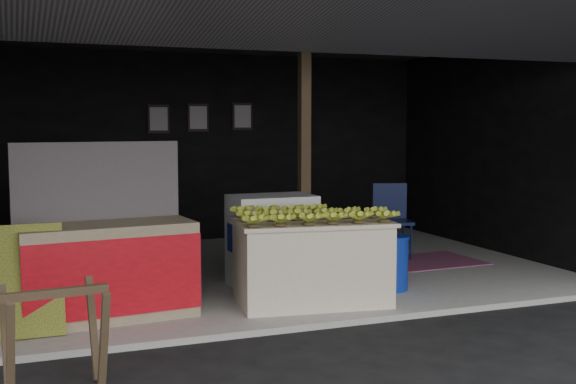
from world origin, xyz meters
name	(u,v)px	position (x,y,z in m)	size (l,w,h in m)	color
ground	(353,326)	(0.00, 0.00, 0.00)	(80.00, 80.00, 0.00)	black
concrete_slab	(263,271)	(0.00, 2.50, 0.03)	(7.00, 5.00, 0.06)	gray
shophouse	(254,103)	(0.00, 2.82, 2.10)	(7.40, 7.29, 3.02)	black
banana_table	(312,261)	(-0.11, 0.72, 0.48)	(1.63, 1.13, 0.83)	silver
banana_pile	(312,212)	(-0.11, 0.72, 0.98)	(1.40, 0.84, 0.16)	yellow
white_crate	(272,241)	(-0.22, 1.58, 0.56)	(0.91, 0.63, 1.00)	white
neighbor_stall	(106,266)	(-2.08, 0.89, 0.55)	(1.63, 0.86, 1.62)	#998466
green_signboard	(24,281)	(-2.80, 0.52, 0.54)	(0.63, 0.04, 0.95)	black
sawhorse	(54,327)	(-2.64, -0.73, 0.46)	(0.75, 0.70, 0.73)	#493824
water_barrel	(390,264)	(0.91, 0.93, 0.34)	(0.38, 0.38, 0.56)	navy
plastic_chair	(391,214)	(1.85, 2.61, 0.64)	(0.57, 0.57, 0.98)	#0A1037
magenta_rug	(421,262)	(2.04, 2.14, 0.07)	(1.50, 1.00, 0.01)	maroon
picture_frames	(200,118)	(-0.17, 4.89, 1.93)	(1.62, 0.04, 0.46)	black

